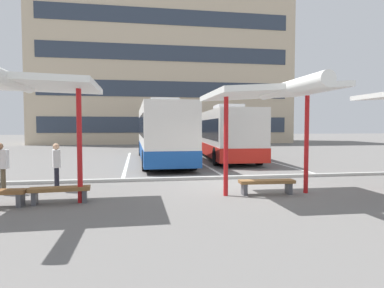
{
  "coord_description": "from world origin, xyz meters",
  "views": [
    {
      "loc": [
        -3.64,
        -11.52,
        2.11
      ],
      "look_at": [
        -1.18,
        3.35,
        1.31
      ],
      "focal_mm": 31.09,
      "sensor_mm": 36.0,
      "label": 1
    }
  ],
  "objects": [
    {
      "name": "platform_kerb",
      "position": [
        0.0,
        1.35,
        0.06
      ],
      "size": [
        44.0,
        0.24,
        0.12
      ],
      "primitive_type": "cube",
      "color": "#ADADA8",
      "rests_on": "ground"
    },
    {
      "name": "waiting_passenger_2",
      "position": [
        -7.87,
        -0.36,
        0.91
      ],
      "size": [
        0.46,
        0.22,
        1.6
      ],
      "color": "brown",
      "rests_on": "ground"
    },
    {
      "name": "waiting_shelter_1",
      "position": [
        0.32,
        -2.07,
        3.07
      ],
      "size": [
        3.63,
        4.93,
        3.34
      ],
      "color": "red",
      "rests_on": "ground"
    },
    {
      "name": "ground_plane",
      "position": [
        0.0,
        0.0,
        0.0
      ],
      "size": [
        160.0,
        160.0,
        0.0
      ],
      "primitive_type": "plane",
      "color": "slate"
    },
    {
      "name": "bench_1",
      "position": [
        -5.74,
        -2.04,
        0.33
      ],
      "size": [
        1.61,
        0.54,
        0.45
      ],
      "color": "brown",
      "rests_on": "ground"
    },
    {
      "name": "waiting_passenger_1",
      "position": [
        -6.26,
        -0.1,
        0.89
      ],
      "size": [
        0.34,
        0.49,
        1.56
      ],
      "color": "black",
      "rests_on": "ground"
    },
    {
      "name": "lane_stripe_1",
      "position": [
        0.0,
        8.43,
        0.0
      ],
      "size": [
        0.16,
        14.0,
        0.01
      ],
      "primitive_type": "cube",
      "color": "white",
      "rests_on": "ground"
    },
    {
      "name": "lane_stripe_0",
      "position": [
        -4.22,
        8.43,
        0.0
      ],
      "size": [
        0.16,
        14.0,
        0.01
      ],
      "primitive_type": "cube",
      "color": "white",
      "rests_on": "ground"
    },
    {
      "name": "coach_bus_1",
      "position": [
        2.03,
        9.81,
        1.58
      ],
      "size": [
        3.34,
        11.33,
        3.44
      ],
      "color": "silver",
      "rests_on": "ground"
    },
    {
      "name": "bench_2",
      "position": [
        0.32,
        -1.8,
        0.34
      ],
      "size": [
        1.74,
        0.51,
        0.45
      ],
      "color": "brown",
      "rests_on": "ground"
    },
    {
      "name": "lane_stripe_2",
      "position": [
        4.22,
        8.43,
        0.0
      ],
      "size": [
        0.16,
        14.0,
        0.01
      ],
      "primitive_type": "cube",
      "color": "white",
      "rests_on": "ground"
    },
    {
      "name": "waiting_shelter_0",
      "position": [
        -6.64,
        -2.31,
        3.17
      ],
      "size": [
        3.87,
        4.78,
        3.41
      ],
      "color": "red",
      "rests_on": "ground"
    },
    {
      "name": "terminal_building",
      "position": [
        0.03,
        33.38,
        10.59
      ],
      "size": [
        32.09,
        10.71,
        23.89
      ],
      "color": "#C6B293",
      "rests_on": "ground"
    },
    {
      "name": "coach_bus_0",
      "position": [
        -2.17,
        8.56,
        1.68
      ],
      "size": [
        2.71,
        11.81,
        3.64
      ],
      "color": "silver",
      "rests_on": "ground"
    }
  ]
}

